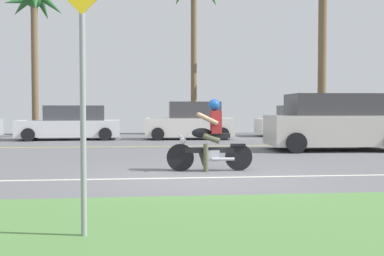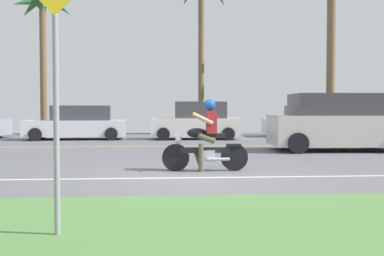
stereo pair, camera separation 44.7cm
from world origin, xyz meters
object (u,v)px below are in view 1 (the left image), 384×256
Objects in this scene: parked_car_1 at (71,124)px; street_sign at (82,69)px; motorcyclist at (210,141)px; parked_car_3 at (301,122)px; suv_nearby at (335,123)px; palm_tree_1 at (34,14)px; parked_car_2 at (191,122)px.

parked_car_1 is 16.85m from street_sign.
motorcyclist is 0.44× the size of parked_car_3.
suv_nearby is at bearing -101.35° from parked_car_3.
palm_tree_1 is (-11.51, 9.08, 5.10)m from suv_nearby.
palm_tree_1 is at bearing 141.74° from suv_nearby.
street_sign is at bearing -115.23° from parked_car_3.
parked_car_3 is at bearing 78.65° from suv_nearby.
motorcyclist is at bearing -116.82° from parked_car_3.
palm_tree_1 is at bearing 128.27° from parked_car_1.
motorcyclist is 0.42× the size of parked_car_1.
parked_car_2 is at bearing -162.88° from parked_car_3.
palm_tree_1 reaches higher than suv_nearby.
motorcyclist is 11.04m from parked_car_2.
palm_tree_1 is (-7.39, 2.84, 5.22)m from parked_car_2.
parked_car_2 is at bearing 86.22° from motorcyclist.
motorcyclist is 0.64× the size of street_sign.
motorcyclist is at bearing 68.69° from street_sign.
parked_car_1 is (-9.44, 6.46, -0.20)m from suv_nearby.
parked_car_3 is at bearing -4.66° from palm_tree_1.
motorcyclist is 6.81m from suv_nearby.
street_sign is (4.55, -19.25, -4.24)m from palm_tree_1.
street_sign reaches higher than parked_car_2.
street_sign is at bearing -111.31° from motorcyclist.
palm_tree_1 is at bearing 115.69° from motorcyclist.
parked_car_3 is 1.45× the size of street_sign.
motorcyclist is at bearing -64.31° from palm_tree_1.
suv_nearby is 12.36m from street_sign.
street_sign is at bearing -124.38° from suv_nearby.
motorcyclist is 14.32m from parked_car_3.
parked_car_3 is (1.61, 8.01, -0.19)m from suv_nearby.
palm_tree_1 is (-6.66, 13.85, 5.34)m from motorcyclist.
parked_car_2 reaches higher than motorcyclist.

